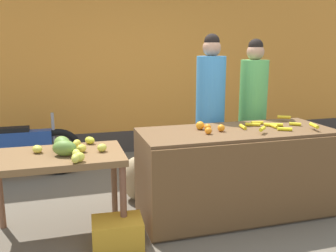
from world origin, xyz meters
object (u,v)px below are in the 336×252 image
(produce_crate, at_px, (118,233))
(vendor_woman_blue_shirt, at_px, (210,114))
(vendor_woman_green_shirt, at_px, (252,113))
(parked_motorcycle, at_px, (21,149))
(produce_sack, at_px, (137,179))

(produce_crate, bearing_deg, vendor_woman_blue_shirt, 38.16)
(vendor_woman_green_shirt, bearing_deg, vendor_woman_blue_shirt, -173.67)
(parked_motorcycle, bearing_deg, vendor_woman_blue_shirt, -26.19)
(vendor_woman_green_shirt, xyz_separation_m, produce_sack, (-1.50, -0.11, -0.67))
(vendor_woman_blue_shirt, relative_size, parked_motorcycle, 1.18)
(parked_motorcycle, xyz_separation_m, produce_crate, (0.98, -2.10, -0.27))
(vendor_woman_green_shirt, relative_size, produce_crate, 4.18)
(vendor_woman_green_shirt, height_order, produce_sack, vendor_woman_green_shirt)
(parked_motorcycle, height_order, produce_crate, parked_motorcycle)
(vendor_woman_blue_shirt, distance_m, produce_crate, 1.81)
(vendor_woman_blue_shirt, distance_m, produce_sack, 1.14)
(vendor_woman_blue_shirt, relative_size, produce_sack, 3.66)
(parked_motorcycle, height_order, produce_sack, parked_motorcycle)
(produce_crate, xyz_separation_m, produce_sack, (0.37, 0.96, 0.13))
(vendor_woman_blue_shirt, height_order, vendor_woman_green_shirt, vendor_woman_blue_shirt)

